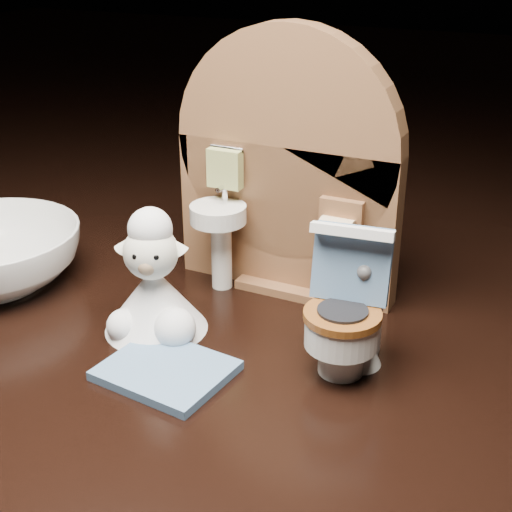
{
  "coord_description": "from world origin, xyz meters",
  "views": [
    {
      "loc": [
        0.15,
        -0.28,
        0.19
      ],
      "look_at": [
        0.01,
        0.0,
        0.05
      ],
      "focal_mm": 50.0,
      "sensor_mm": 36.0,
      "label": 1
    }
  ],
  "objects": [
    {
      "name": "plush_lamb",
      "position": [
        -0.04,
        -0.01,
        0.02
      ],
      "size": [
        0.06,
        0.05,
        0.07
      ],
      "rotation": [
        0.0,
        0.0,
        0.38
      ],
      "color": "white",
      "rests_on": "ground"
    },
    {
      "name": "toy_toilet",
      "position": [
        0.06,
        -0.0,
        0.03
      ],
      "size": [
        0.04,
        0.05,
        0.07
      ],
      "rotation": [
        0.0,
        0.0,
        0.12
      ],
      "color": "white",
      "rests_on": "ground"
    },
    {
      "name": "toilet_brush",
      "position": [
        0.07,
        0.0,
        0.01
      ],
      "size": [
        0.02,
        0.02,
        0.05
      ],
      "color": "white",
      "rests_on": "ground"
    },
    {
      "name": "bath_mat",
      "position": [
        -0.01,
        -0.05,
        0.0
      ],
      "size": [
        0.06,
        0.05,
        0.0
      ],
      "primitive_type": "cube",
      "rotation": [
        0.0,
        0.0,
        -0.1
      ],
      "color": "#54779E",
      "rests_on": "ground"
    },
    {
      "name": "backdrop_panel",
      "position": [
        -0.0,
        0.06,
        0.07
      ],
      "size": [
        0.13,
        0.05,
        0.15
      ],
      "color": "brown",
      "rests_on": "ground"
    }
  ]
}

